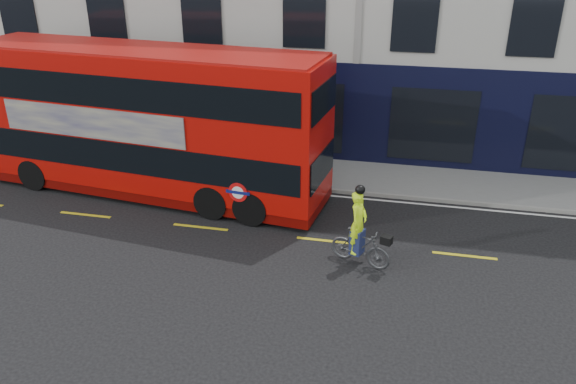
% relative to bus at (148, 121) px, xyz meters
% --- Properties ---
extents(ground, '(120.00, 120.00, 0.00)m').
position_rel_bus_xyz_m(ground, '(6.58, -3.79, -2.59)').
color(ground, black).
rests_on(ground, ground).
extents(pavement, '(60.00, 3.00, 0.12)m').
position_rel_bus_xyz_m(pavement, '(6.58, 2.71, -2.53)').
color(pavement, gray).
rests_on(pavement, ground).
extents(kerb, '(60.00, 0.12, 0.13)m').
position_rel_bus_xyz_m(kerb, '(6.58, 1.21, -2.52)').
color(kerb, gray).
rests_on(kerb, ground).
extents(road_edge_line, '(58.00, 0.10, 0.01)m').
position_rel_bus_xyz_m(road_edge_line, '(6.58, 0.91, -2.59)').
color(road_edge_line, silver).
rests_on(road_edge_line, ground).
extents(lane_dashes, '(58.00, 0.12, 0.01)m').
position_rel_bus_xyz_m(lane_dashes, '(6.58, -2.29, -2.59)').
color(lane_dashes, gold).
rests_on(lane_dashes, ground).
extents(bus, '(12.75, 4.24, 5.05)m').
position_rel_bus_xyz_m(bus, '(0.00, 0.00, 0.00)').
color(bus, '#B10C07').
rests_on(bus, ground).
extents(cyclist, '(1.83, 1.07, 2.38)m').
position_rel_bus_xyz_m(cyclist, '(7.65, -3.35, -1.79)').
color(cyclist, '#414346').
rests_on(cyclist, ground).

